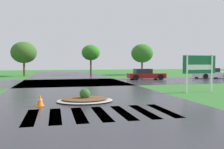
{
  "coord_description": "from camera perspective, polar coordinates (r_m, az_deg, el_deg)",
  "views": [
    {
      "loc": [
        -1.8,
        -3.61,
        2.07
      ],
      "look_at": [
        1.94,
        12.15,
        1.23
      ],
      "focal_mm": 38.75,
      "sensor_mm": 36.0,
      "label": 1
    }
  ],
  "objects": [
    {
      "name": "car_blue_compact",
      "position": [
        33.26,
        22.26,
        0.23
      ],
      "size": [
        4.29,
        2.16,
        1.3
      ],
      "rotation": [
        0.0,
        0.0,
        0.0
      ],
      "color": "silver",
      "rests_on": "ground"
    },
    {
      "name": "asphalt_cross_road",
      "position": [
        24.89,
        -9.17,
        -1.82
      ],
      "size": [
        90.0,
        9.39,
        0.01
      ],
      "primitive_type": "cube",
      "color": "#2B2B30",
      "rests_on": "ground"
    },
    {
      "name": "asphalt_roadway",
      "position": [
        13.88,
        -5.79,
        -5.6
      ],
      "size": [
        10.44,
        80.0,
        0.01
      ],
      "primitive_type": "cube",
      "color": "#2B2B30",
      "rests_on": "ground"
    },
    {
      "name": "car_white_sedan",
      "position": [
        28.86,
        7.87,
        0.0
      ],
      "size": [
        4.48,
        2.26,
        1.26
      ],
      "rotation": [
        0.0,
        0.0,
        -0.07
      ],
      "color": "maroon",
      "rests_on": "ground"
    },
    {
      "name": "estate_billboard",
      "position": [
        17.48,
        19.9,
        1.75
      ],
      "size": [
        2.54,
        0.25,
        2.56
      ],
      "rotation": [
        0.0,
        0.0,
        3.2
      ],
      "color": "white",
      "rests_on": "ground"
    },
    {
      "name": "crosswalk_stripes",
      "position": [
        9.82,
        -2.54,
        -9.17
      ],
      "size": [
        5.85,
        2.95,
        0.01
      ],
      "color": "white",
      "rests_on": "ground"
    },
    {
      "name": "traffic_cone",
      "position": [
        11.78,
        -16.61,
        -5.94
      ],
      "size": [
        0.36,
        0.36,
        0.56
      ],
      "color": "orange",
      "rests_on": "ground"
    },
    {
      "name": "median_island",
      "position": [
        12.78,
        -6.39,
        -5.78
      ],
      "size": [
        2.93,
        2.33,
        0.68
      ],
      "color": "#9E9B93",
      "rests_on": "ground"
    }
  ]
}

